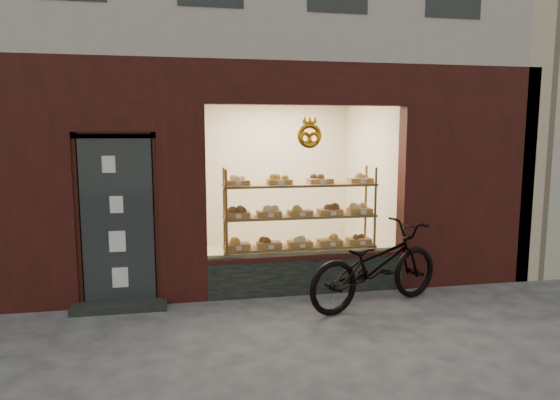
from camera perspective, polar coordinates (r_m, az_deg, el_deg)
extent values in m
plane|color=#3B3B3C|center=(5.01, 3.91, -18.27)|extent=(90.00, 90.00, 0.00)
cube|color=black|center=(6.94, 3.04, -8.32)|extent=(2.70, 0.25, 0.55)
cube|color=#272C2D|center=(6.55, -18.05, -2.26)|extent=(0.90, 0.04, 2.15)
cube|color=black|center=(6.66, -17.83, -11.51)|extent=(1.15, 0.35, 0.08)
torus|color=orange|center=(6.57, 3.38, 7.34)|extent=(0.33, 0.07, 0.33)
cube|color=brown|center=(7.40, 2.23, -9.10)|extent=(2.20, 0.45, 0.04)
cube|color=brown|center=(7.27, 2.25, -5.33)|extent=(2.20, 0.45, 0.03)
cube|color=brown|center=(7.18, 2.27, -1.83)|extent=(2.20, 0.45, 0.04)
cube|color=brown|center=(7.12, 2.29, 1.74)|extent=(2.20, 0.45, 0.04)
cylinder|color=brown|center=(6.86, -6.12, -3.61)|extent=(0.04, 0.04, 1.70)
cylinder|color=brown|center=(7.34, 10.78, -2.94)|extent=(0.04, 0.04, 1.70)
cylinder|color=brown|center=(7.24, -6.38, -3.01)|extent=(0.04, 0.04, 1.70)
cylinder|color=brown|center=(7.70, 9.71, -2.42)|extent=(0.04, 0.04, 1.70)
cube|color=#A26631|center=(7.11, -4.85, -5.21)|extent=(0.34, 0.24, 0.07)
sphere|color=gold|center=(7.10, -4.86, -4.54)|extent=(0.11, 0.11, 0.11)
cube|color=silver|center=(6.94, -4.69, -5.55)|extent=(0.07, 0.01, 0.05)
cube|color=#A26631|center=(7.17, -1.26, -5.08)|extent=(0.34, 0.24, 0.07)
sphere|color=#4D2F1D|center=(7.16, -1.26, -4.42)|extent=(0.11, 0.11, 0.11)
cube|color=silver|center=(7.00, -1.01, -5.41)|extent=(0.07, 0.01, 0.05)
cube|color=#A26631|center=(7.26, 2.25, -4.93)|extent=(0.34, 0.24, 0.07)
sphere|color=beige|center=(7.24, 2.26, -4.27)|extent=(0.11, 0.11, 0.11)
cube|color=silver|center=(7.09, 2.59, -5.25)|extent=(0.07, 0.01, 0.05)
cube|color=#A26631|center=(7.37, 5.67, -4.76)|extent=(0.34, 0.24, 0.07)
sphere|color=gold|center=(7.36, 5.68, -4.12)|extent=(0.11, 0.11, 0.11)
cube|color=silver|center=(7.20, 6.09, -5.07)|extent=(0.07, 0.01, 0.05)
cube|color=#A26631|center=(7.51, 8.98, -4.59)|extent=(0.34, 0.24, 0.07)
sphere|color=#4D2F1D|center=(7.50, 8.99, -3.95)|extent=(0.11, 0.11, 0.11)
cube|color=silver|center=(7.34, 9.47, -4.88)|extent=(0.08, 0.01, 0.05)
cube|color=#A26631|center=(7.03, -4.89, -1.64)|extent=(0.34, 0.24, 0.07)
sphere|color=#4D2F1D|center=(7.01, -4.90, -0.95)|extent=(0.11, 0.11, 0.11)
cube|color=silver|center=(6.85, -4.73, -1.88)|extent=(0.07, 0.01, 0.06)
cube|color=#A26631|center=(7.09, -1.27, -1.53)|extent=(0.34, 0.24, 0.07)
sphere|color=beige|center=(7.07, -1.28, -0.85)|extent=(0.11, 0.11, 0.11)
cube|color=silver|center=(6.91, -1.02, -1.77)|extent=(0.07, 0.01, 0.06)
cube|color=#A26631|center=(7.18, 2.27, -1.42)|extent=(0.34, 0.24, 0.07)
sphere|color=gold|center=(7.16, 2.28, -0.75)|extent=(0.11, 0.11, 0.11)
cube|color=silver|center=(7.00, 2.62, -1.66)|extent=(0.07, 0.01, 0.06)
cube|color=#A26631|center=(7.29, 5.72, -1.31)|extent=(0.34, 0.24, 0.07)
sphere|color=#4D2F1D|center=(7.28, 5.73, -0.65)|extent=(0.11, 0.11, 0.11)
cube|color=silver|center=(7.12, 6.14, -1.54)|extent=(0.07, 0.01, 0.06)
cube|color=#A26631|center=(7.43, 9.05, -1.19)|extent=(0.34, 0.24, 0.07)
sphere|color=beige|center=(7.42, 9.06, -0.55)|extent=(0.11, 0.11, 0.11)
cube|color=silver|center=(7.26, 9.54, -1.42)|extent=(0.08, 0.01, 0.06)
cube|color=#A26631|center=(6.97, -4.94, 2.02)|extent=(0.34, 0.24, 0.07)
sphere|color=beige|center=(6.96, -4.95, 2.71)|extent=(0.11, 0.11, 0.11)
cube|color=silver|center=(6.79, -4.77, 1.86)|extent=(0.07, 0.01, 0.06)
cube|color=#A26631|center=(7.06, -0.08, 2.12)|extent=(0.34, 0.24, 0.07)
sphere|color=gold|center=(7.05, -0.08, 2.80)|extent=(0.11, 0.11, 0.11)
cube|color=silver|center=(6.88, 0.21, 1.97)|extent=(0.08, 0.01, 0.06)
cube|color=#A26631|center=(7.19, 4.62, 2.20)|extent=(0.34, 0.24, 0.07)
sphere|color=#4D2F1D|center=(7.18, 4.63, 2.87)|extent=(0.11, 0.11, 0.11)
cube|color=silver|center=(7.01, 5.02, 2.05)|extent=(0.07, 0.01, 0.06)
cube|color=#A26631|center=(7.37, 9.12, 2.26)|extent=(0.34, 0.24, 0.07)
sphere|color=beige|center=(7.37, 9.14, 2.92)|extent=(0.11, 0.11, 0.11)
cube|color=silver|center=(7.20, 9.62, 2.12)|extent=(0.08, 0.01, 0.06)
imported|color=black|center=(6.47, 10.86, -7.31)|extent=(2.13, 1.34, 1.06)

